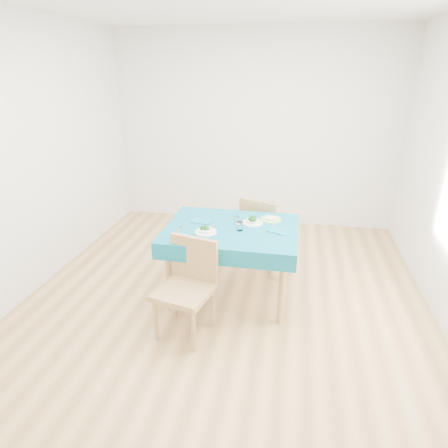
% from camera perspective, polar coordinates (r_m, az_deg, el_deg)
% --- Properties ---
extents(room_shell, '(4.02, 4.52, 2.73)m').
position_cam_1_polar(room_shell, '(3.28, 0.00, 8.05)').
color(room_shell, olive).
rests_on(room_shell, ground).
extents(table, '(1.26, 0.96, 0.76)m').
position_cam_1_polar(table, '(3.76, 1.08, -5.84)').
color(table, '#09586C').
rests_on(table, ground).
extents(chair_near, '(0.54, 0.57, 1.10)m').
position_cam_1_polar(chair_near, '(3.17, -6.22, -8.33)').
color(chair_near, olive).
rests_on(chair_near, ground).
extents(chair_far, '(0.58, 0.61, 1.11)m').
position_cam_1_polar(chair_far, '(4.34, 6.29, 0.58)').
color(chair_far, olive).
rests_on(chair_far, ground).
extents(bowl_near, '(0.20, 0.20, 0.06)m').
position_cam_1_polar(bowl_near, '(3.47, -2.80, -0.87)').
color(bowl_near, white).
rests_on(bowl_near, table).
extents(bowl_far, '(0.21, 0.21, 0.06)m').
position_cam_1_polar(bowl_far, '(3.69, 4.39, 0.56)').
color(bowl_far, white).
rests_on(bowl_far, table).
extents(fork_near, '(0.03, 0.17, 0.00)m').
position_cam_1_polar(fork_near, '(3.56, -6.97, -0.94)').
color(fork_near, silver).
rests_on(fork_near, table).
extents(knife_near, '(0.06, 0.19, 0.00)m').
position_cam_1_polar(knife_near, '(3.56, -2.25, -0.76)').
color(knife_near, silver).
rests_on(knife_near, table).
extents(fork_far, '(0.06, 0.17, 0.00)m').
position_cam_1_polar(fork_far, '(3.69, 2.85, 0.09)').
color(fork_far, silver).
rests_on(fork_far, table).
extents(knife_far, '(0.07, 0.22, 0.00)m').
position_cam_1_polar(knife_far, '(3.64, 7.67, -0.43)').
color(knife_far, silver).
rests_on(knife_far, table).
extents(napkin_near, '(0.21, 0.16, 0.01)m').
position_cam_1_polar(napkin_near, '(3.74, -3.39, 0.44)').
color(napkin_near, '#0E6277').
rests_on(napkin_near, table).
extents(napkin_far, '(0.22, 0.20, 0.01)m').
position_cam_1_polar(napkin_far, '(3.54, 8.24, -1.07)').
color(napkin_far, '#0E6277').
rests_on(napkin_far, table).
extents(tumbler_center, '(0.06, 0.06, 0.08)m').
position_cam_1_polar(tumbler_center, '(3.66, 1.92, 0.53)').
color(tumbler_center, white).
rests_on(tumbler_center, table).
extents(tumbler_side, '(0.07, 0.07, 0.08)m').
position_cam_1_polar(tumbler_side, '(3.52, 2.39, -0.33)').
color(tumbler_side, white).
rests_on(tumbler_side, table).
extents(side_plate, '(0.21, 0.21, 0.01)m').
position_cam_1_polar(side_plate, '(3.81, 7.17, 0.72)').
color(side_plate, '#94BE5C').
rests_on(side_plate, table).
extents(bread_slice, '(0.12, 0.12, 0.01)m').
position_cam_1_polar(bread_slice, '(3.80, 7.18, 0.89)').
color(bread_slice, beige).
rests_on(bread_slice, side_plate).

